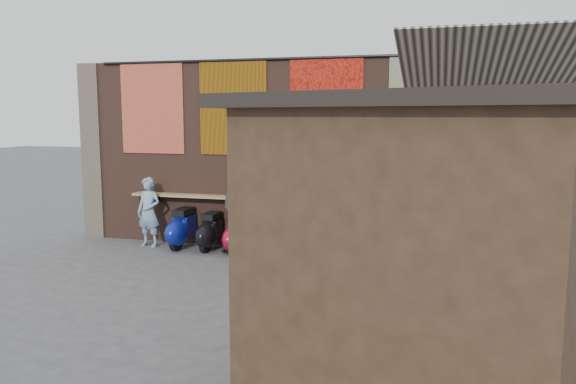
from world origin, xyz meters
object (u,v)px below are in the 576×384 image
(scooter_stool_1, at_px, (210,232))
(scooter_stool_6, at_px, (357,240))
(shelf_box, at_px, (302,194))
(diner_left, at_px, (149,212))
(shopper_navy, at_px, (514,237))
(market_stall, at_px, (416,272))
(scooter_stool_9, at_px, (457,247))
(scooter_stool_4, at_px, (296,236))
(scooter_stool_3, at_px, (263,237))
(diner_right, at_px, (241,210))
(scooter_stool_0, at_px, (182,229))
(scooter_stool_5, at_px, (324,242))
(shopper_tan, at_px, (363,242))
(scooter_stool_7, at_px, (385,243))
(scooter_stool_8, at_px, (423,248))
(scooter_stool_2, at_px, (236,235))

(scooter_stool_1, xyz_separation_m, scooter_stool_6, (3.12, -0.01, 0.01))
(shelf_box, height_order, diner_left, diner_left)
(shopper_navy, xyz_separation_m, market_stall, (-1.33, -4.38, 0.53))
(shelf_box, relative_size, scooter_stool_9, 0.69)
(scooter_stool_1, bearing_deg, scooter_stool_4, -0.81)
(scooter_stool_3, height_order, scooter_stool_6, scooter_stool_6)
(market_stall, bearing_deg, diner_right, 142.04)
(scooter_stool_1, bearing_deg, diner_right, -3.20)
(scooter_stool_0, bearing_deg, scooter_stool_9, -0.52)
(shelf_box, distance_m, scooter_stool_5, 1.11)
(diner_right, distance_m, shopper_tan, 3.31)
(scooter_stool_4, xyz_separation_m, scooter_stool_5, (0.59, -0.03, -0.08))
(scooter_stool_1, height_order, scooter_stool_7, scooter_stool_1)
(scooter_stool_9, relative_size, diner_left, 0.54)
(scooter_stool_3, relative_size, scooter_stool_9, 0.95)
(scooter_stool_1, distance_m, diner_right, 0.88)
(scooter_stool_1, xyz_separation_m, shopper_navy, (5.84, -1.39, 0.53))
(shelf_box, xyz_separation_m, shopper_navy, (3.91, -1.65, -0.33))
(shelf_box, bearing_deg, scooter_stool_7, -9.16)
(shopper_tan, bearing_deg, scooter_stool_4, 67.30)
(scooter_stool_0, xyz_separation_m, shopper_navy, (6.49, -1.39, 0.50))
(shelf_box, relative_size, scooter_stool_7, 0.70)
(scooter_stool_6, height_order, market_stall, market_stall)
(scooter_stool_9, bearing_deg, scooter_stool_3, -179.98)
(scooter_stool_8, bearing_deg, diner_right, 179.67)
(scooter_stool_2, bearing_deg, scooter_stool_1, 174.83)
(scooter_stool_2, relative_size, market_stall, 0.27)
(scooter_stool_5, xyz_separation_m, shopper_tan, (1.02, -1.78, 0.45))
(scooter_stool_6, bearing_deg, diner_right, -179.35)
(scooter_stool_3, height_order, diner_left, diner_left)
(diner_left, distance_m, diner_right, 2.14)
(diner_right, distance_m, shopper_navy, 5.29)
(scooter_stool_0, bearing_deg, scooter_stool_2, -2.60)
(scooter_stool_6, height_order, scooter_stool_7, scooter_stool_6)
(scooter_stool_4, relative_size, diner_left, 0.58)
(shelf_box, relative_size, market_stall, 0.19)
(scooter_stool_9, bearing_deg, scooter_stool_2, -179.92)
(scooter_stool_5, relative_size, diner_left, 0.47)
(scooter_stool_8, bearing_deg, scooter_stool_1, 179.20)
(scooter_stool_0, distance_m, market_stall, 7.81)
(scooter_stool_2, bearing_deg, scooter_stool_6, 0.96)
(scooter_stool_8, bearing_deg, shelf_box, 172.58)
(scooter_stool_8, relative_size, market_stall, 0.25)
(market_stall, bearing_deg, scooter_stool_1, 146.56)
(scooter_stool_2, height_order, diner_left, diner_left)
(scooter_stool_0, distance_m, scooter_stool_6, 3.78)
(scooter_stool_7, height_order, diner_right, diner_right)
(shopper_navy, bearing_deg, scooter_stool_2, -46.05)
(shelf_box, relative_size, scooter_stool_4, 0.65)
(shelf_box, distance_m, diner_left, 3.39)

